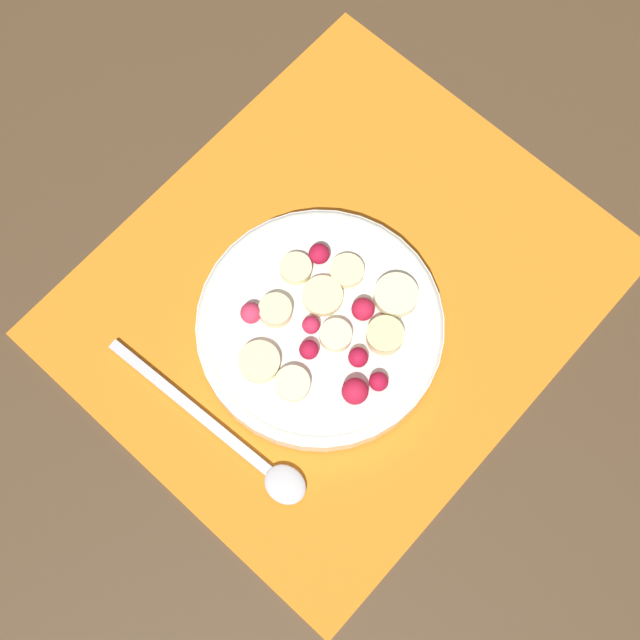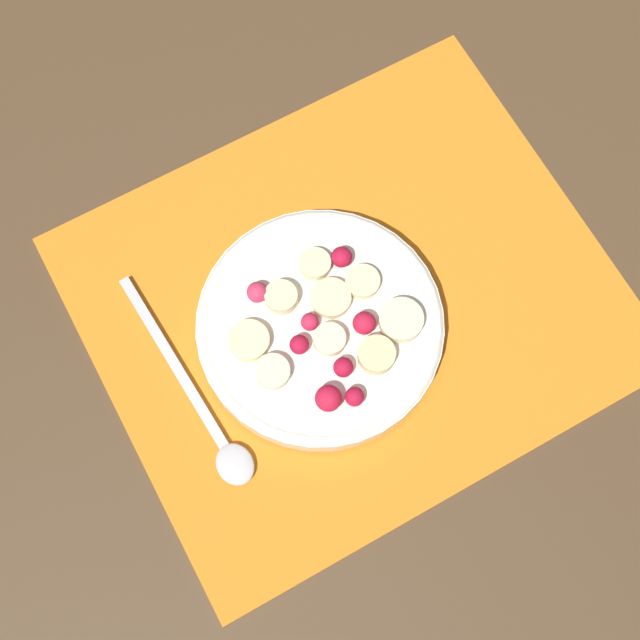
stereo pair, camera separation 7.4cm
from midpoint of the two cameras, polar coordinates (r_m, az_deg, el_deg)
name	(u,v)px [view 2 (the right image)]	position (r m, az deg, el deg)	size (l,w,h in m)	color
ground_plane	(350,301)	(0.78, 4.61, 0.80)	(3.00, 3.00, 0.00)	#4C3823
placemat	(350,300)	(0.78, 4.63, 0.87)	(0.44, 0.38, 0.01)	orange
fruit_bowl	(321,326)	(0.75, 2.82, -0.85)	(0.21, 0.21, 0.05)	silver
spoon	(208,420)	(0.75, -4.39, -6.87)	(0.03, 0.21, 0.01)	silver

